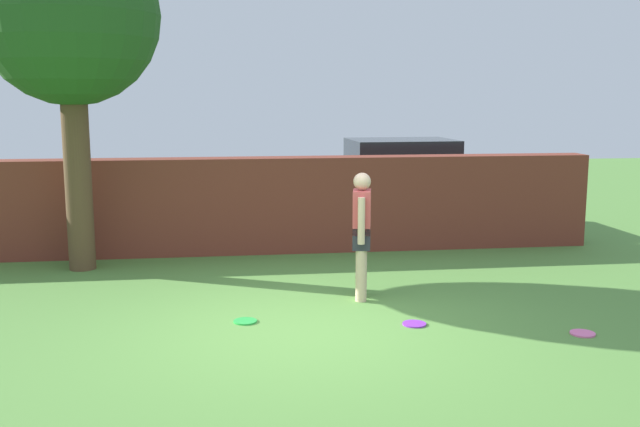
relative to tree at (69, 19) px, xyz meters
name	(u,v)px	position (x,y,z in m)	size (l,w,h in m)	color
ground_plane	(303,329)	(2.96, -3.24, -3.64)	(40.00, 40.00, 0.00)	#568C3D
brick_wall	(183,207)	(1.46, 0.83, -2.85)	(13.61, 0.50, 1.57)	brown
tree	(69,19)	(0.00, 0.00, 0.00)	(2.56, 2.56, 4.98)	brown
person	(362,230)	(3.84, -2.12, -2.74)	(0.29, 0.53, 1.62)	beige
car	(401,183)	(5.57, 2.84, -2.78)	(4.26, 2.04, 1.72)	black
frisbee_green	(245,321)	(2.34, -2.89, -3.63)	(0.27, 0.27, 0.02)	green
frisbee_pink	(583,333)	(5.97, -3.81, -3.63)	(0.27, 0.27, 0.02)	pink
frisbee_purple	(414,324)	(4.24, -3.25, -3.63)	(0.27, 0.27, 0.02)	purple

